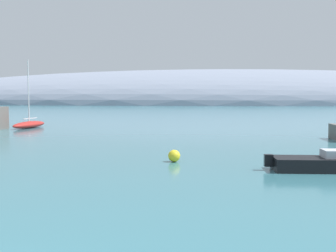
% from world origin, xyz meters
% --- Properties ---
extents(distant_ridge, '(349.61, 87.04, 33.68)m').
position_xyz_m(distant_ridge, '(6.69, 201.93, 0.00)').
color(distant_ridge, gray).
rests_on(distant_ridge, ground).
extents(sailboat_red_mid_mooring, '(2.34, 6.83, 8.15)m').
position_xyz_m(sailboat_red_mid_mooring, '(-16.01, 42.23, 0.46)').
color(sailboat_red_mid_mooring, red).
rests_on(sailboat_red_mid_mooring, water).
extents(motorboat_black_foreground, '(5.16, 2.07, 1.08)m').
position_xyz_m(motorboat_black_foreground, '(11.15, 15.57, 0.39)').
color(motorboat_black_foreground, black).
rests_on(motorboat_black_foreground, water).
extents(mooring_buoy_yellow, '(0.70, 0.70, 0.70)m').
position_xyz_m(mooring_buoy_yellow, '(3.51, 17.79, 0.35)').
color(mooring_buoy_yellow, yellow).
rests_on(mooring_buoy_yellow, water).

